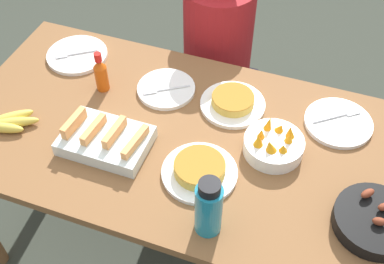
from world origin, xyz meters
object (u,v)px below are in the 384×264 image
frittata_plate_center (200,170)px  empty_plate_far_right (166,89)px  melon_tray (106,139)px  empty_plate_far_left (338,123)px  banana_bunch (7,123)px  empty_plate_near_front (77,55)px  frittata_plate_side (233,102)px  skillet (376,221)px  water_bottle (209,208)px  person_figure (216,71)px  hot_sauce_bottle (101,74)px  fruit_bowl_mango (274,144)px

frittata_plate_center → empty_plate_far_right: (-0.25, 0.33, -0.01)m
melon_tray → empty_plate_far_left: 0.82m
banana_bunch → frittata_plate_center: bearing=2.5°
empty_plate_near_front → empty_plate_far_left: (1.06, -0.02, 0.00)m
melon_tray → frittata_plate_side: 0.48m
skillet → empty_plate_far_right: 0.87m
empty_plate_near_front → empty_plate_far_right: bearing=-8.8°
banana_bunch → empty_plate_far_right: 0.58m
empty_plate_far_left → skillet: bearing=-67.3°
frittata_plate_side → banana_bunch: bearing=-152.9°
skillet → empty_plate_far_left: size_ratio=1.52×
melon_tray → water_bottle: 0.47m
empty_plate_far_right → person_figure: bearing=81.4°
hot_sauce_bottle → person_figure: size_ratio=0.14×
frittata_plate_side → empty_plate_far_right: 0.26m
fruit_bowl_mango → hot_sauce_bottle: bearing=172.8°
water_bottle → hot_sauce_bottle: water_bottle is taller
melon_tray → fruit_bowl_mango: size_ratio=1.46×
empty_plate_near_front → fruit_bowl_mango: (0.87, -0.22, 0.03)m
empty_plate_far_left → fruit_bowl_mango: 0.28m
empty_plate_near_front → hot_sauce_bottle: (0.19, -0.13, 0.06)m
frittata_plate_center → fruit_bowl_mango: size_ratio=1.23×
empty_plate_far_right → fruit_bowl_mango: (0.45, -0.16, 0.03)m
hot_sauce_bottle → person_figure: bearing=59.9°
empty_plate_far_left → hot_sauce_bottle: (-0.87, -0.12, 0.06)m
empty_plate_far_left → water_bottle: (-0.30, -0.55, 0.09)m
water_bottle → hot_sauce_bottle: bearing=142.4°
frittata_plate_side → fruit_bowl_mango: bearing=-40.5°
empty_plate_far_right → banana_bunch: bearing=-141.6°
skillet → empty_plate_far_right: (-0.80, 0.34, -0.02)m
melon_tray → empty_plate_far_left: bearing=26.8°
person_figure → skillet: bearing=-46.8°
skillet → hot_sauce_bottle: 1.07m
banana_bunch → empty_plate_far_right: banana_bunch is taller
melon_tray → fruit_bowl_mango: (0.54, 0.17, 0.00)m
skillet → hot_sauce_bottle: hot_sauce_bottle is taller
empty_plate_far_right → frittata_plate_side: bearing=1.2°
empty_plate_far_left → hot_sauce_bottle: hot_sauce_bottle is taller
empty_plate_near_front → empty_plate_far_left: 1.06m
frittata_plate_side → person_figure: 0.55m
melon_tray → frittata_plate_side: (0.35, 0.33, -0.01)m
skillet → fruit_bowl_mango: 0.40m
skillet → frittata_plate_side: skillet is taller
fruit_bowl_mango → melon_tray: bearing=-162.8°
banana_bunch → hot_sauce_bottle: hot_sauce_bottle is taller
skillet → frittata_plate_center: bearing=-172.0°
fruit_bowl_mango → hot_sauce_bottle: size_ratio=1.20×
empty_plate_far_right → hot_sauce_bottle: bearing=-163.1°
empty_plate_far_left → person_figure: 0.74m
melon_tray → person_figure: (0.16, 0.77, -0.28)m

